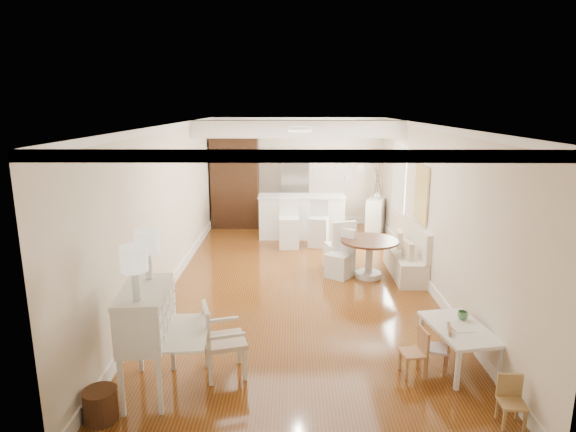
{
  "coord_description": "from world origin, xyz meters",
  "views": [
    {
      "loc": [
        -0.11,
        -8.09,
        3.13
      ],
      "look_at": [
        -0.2,
        0.3,
        1.18
      ],
      "focal_mm": 30.0,
      "sensor_mm": 36.0,
      "label": 1
    }
  ],
  "objects_px": {
    "secretary_bureau": "(147,341)",
    "dining_table": "(369,259)",
    "slip_chair_far": "(340,244)",
    "pantry_cabinet": "(235,183)",
    "kids_table": "(458,347)",
    "kids_chair_c": "(512,402)",
    "kids_chair_b": "(437,347)",
    "kids_chair_a": "(413,352)",
    "slip_chair_near": "(340,254)",
    "bar_stool_right": "(318,223)",
    "wicker_basket": "(101,405)",
    "bar_stool_left": "(289,224)",
    "breakfast_counter": "(302,216)",
    "sideboard": "(376,214)",
    "gustavian_armchair": "(225,339)",
    "fridge": "(309,193)"
  },
  "relations": [
    {
      "from": "secretary_bureau",
      "to": "dining_table",
      "type": "distance_m",
      "value": 4.74
    },
    {
      "from": "slip_chair_far",
      "to": "pantry_cabinet",
      "type": "xyz_separation_m",
      "value": [
        -2.39,
        3.37,
        0.65
      ]
    },
    {
      "from": "kids_table",
      "to": "slip_chair_far",
      "type": "distance_m",
      "value": 3.73
    },
    {
      "from": "kids_chair_c",
      "to": "slip_chair_far",
      "type": "relative_size",
      "value": 0.52
    },
    {
      "from": "kids_chair_b",
      "to": "pantry_cabinet",
      "type": "relative_size",
      "value": 0.25
    },
    {
      "from": "kids_chair_a",
      "to": "slip_chair_near",
      "type": "distance_m",
      "value": 3.37
    },
    {
      "from": "dining_table",
      "to": "bar_stool_right",
      "type": "bearing_deg",
      "value": 112.47
    },
    {
      "from": "secretary_bureau",
      "to": "pantry_cabinet",
      "type": "height_order",
      "value": "pantry_cabinet"
    },
    {
      "from": "dining_table",
      "to": "wicker_basket",
      "type": "bearing_deg",
      "value": -128.64
    },
    {
      "from": "slip_chair_near",
      "to": "pantry_cabinet",
      "type": "bearing_deg",
      "value": 156.47
    },
    {
      "from": "bar_stool_left",
      "to": "pantry_cabinet",
      "type": "bearing_deg",
      "value": 123.69
    },
    {
      "from": "breakfast_counter",
      "to": "sideboard",
      "type": "distance_m",
      "value": 2.02
    },
    {
      "from": "slip_chair_far",
      "to": "dining_table",
      "type": "bearing_deg",
      "value": 121.03
    },
    {
      "from": "wicker_basket",
      "to": "slip_chair_near",
      "type": "height_order",
      "value": "slip_chair_near"
    },
    {
      "from": "kids_chair_b",
      "to": "bar_stool_left",
      "type": "bearing_deg",
      "value": -146.56
    },
    {
      "from": "slip_chair_far",
      "to": "bar_stool_right",
      "type": "xyz_separation_m",
      "value": [
        -0.33,
        1.56,
        0.03
      ]
    },
    {
      "from": "kids_chair_a",
      "to": "gustavian_armchair",
      "type": "bearing_deg",
      "value": -98.71
    },
    {
      "from": "secretary_bureau",
      "to": "slip_chair_near",
      "type": "bearing_deg",
      "value": 51.09
    },
    {
      "from": "bar_stool_left",
      "to": "bar_stool_right",
      "type": "relative_size",
      "value": 1.04
    },
    {
      "from": "kids_chair_c",
      "to": "breakfast_counter",
      "type": "xyz_separation_m",
      "value": [
        -1.96,
        6.96,
        0.26
      ]
    },
    {
      "from": "secretary_bureau",
      "to": "bar_stool_left",
      "type": "height_order",
      "value": "secretary_bureau"
    },
    {
      "from": "dining_table",
      "to": "slip_chair_far",
      "type": "distance_m",
      "value": 0.69
    },
    {
      "from": "slip_chair_near",
      "to": "breakfast_counter",
      "type": "distance_m",
      "value": 2.8
    },
    {
      "from": "wicker_basket",
      "to": "bar_stool_right",
      "type": "distance_m",
      "value": 6.69
    },
    {
      "from": "kids_chair_c",
      "to": "slip_chair_far",
      "type": "xyz_separation_m",
      "value": [
        -1.27,
        4.68,
        0.24
      ]
    },
    {
      "from": "dining_table",
      "to": "bar_stool_left",
      "type": "bearing_deg",
      "value": 128.35
    },
    {
      "from": "wicker_basket",
      "to": "kids_chair_a",
      "type": "xyz_separation_m",
      "value": [
        3.36,
        0.88,
        0.12
      ]
    },
    {
      "from": "gustavian_armchair",
      "to": "slip_chair_far",
      "type": "distance_m",
      "value": 4.12
    },
    {
      "from": "sideboard",
      "to": "pantry_cabinet",
      "type": "bearing_deg",
      "value": -166.95
    },
    {
      "from": "bar_stool_left",
      "to": "sideboard",
      "type": "xyz_separation_m",
      "value": [
        2.19,
        1.53,
        -0.13
      ]
    },
    {
      "from": "wicker_basket",
      "to": "kids_table",
      "type": "bearing_deg",
      "value": 15.25
    },
    {
      "from": "slip_chair_near",
      "to": "kids_chair_c",
      "type": "bearing_deg",
      "value": -38.28
    },
    {
      "from": "kids_chair_c",
      "to": "breakfast_counter",
      "type": "height_order",
      "value": "breakfast_counter"
    },
    {
      "from": "bar_stool_right",
      "to": "kids_table",
      "type": "bearing_deg",
      "value": -62.74
    },
    {
      "from": "wicker_basket",
      "to": "pantry_cabinet",
      "type": "xyz_separation_m",
      "value": [
        0.45,
        8.0,
        0.98
      ]
    },
    {
      "from": "kids_chair_a",
      "to": "kids_chair_b",
      "type": "distance_m",
      "value": 0.33
    },
    {
      "from": "breakfast_counter",
      "to": "pantry_cabinet",
      "type": "height_order",
      "value": "pantry_cabinet"
    },
    {
      "from": "dining_table",
      "to": "bar_stool_right",
      "type": "height_order",
      "value": "bar_stool_right"
    },
    {
      "from": "gustavian_armchair",
      "to": "sideboard",
      "type": "bearing_deg",
      "value": -39.89
    },
    {
      "from": "dining_table",
      "to": "fridge",
      "type": "relative_size",
      "value": 0.59
    },
    {
      "from": "gustavian_armchair",
      "to": "kids_chair_c",
      "type": "relative_size",
      "value": 1.71
    },
    {
      "from": "wicker_basket",
      "to": "sideboard",
      "type": "height_order",
      "value": "sideboard"
    },
    {
      "from": "kids_chair_a",
      "to": "kids_chair_b",
      "type": "xyz_separation_m",
      "value": [
        0.31,
        0.11,
        0.0
      ]
    },
    {
      "from": "gustavian_armchair",
      "to": "wicker_basket",
      "type": "xyz_separation_m",
      "value": [
        -1.14,
        -0.88,
        -0.27
      ]
    },
    {
      "from": "wicker_basket",
      "to": "secretary_bureau",
      "type": "bearing_deg",
      "value": 55.96
    },
    {
      "from": "pantry_cabinet",
      "to": "fridge",
      "type": "bearing_deg",
      "value": -0.9
    },
    {
      "from": "gustavian_armchair",
      "to": "breakfast_counter",
      "type": "height_order",
      "value": "breakfast_counter"
    },
    {
      "from": "bar_stool_left",
      "to": "fridge",
      "type": "xyz_separation_m",
      "value": [
        0.49,
        1.91,
        0.36
      ]
    },
    {
      "from": "slip_chair_near",
      "to": "breakfast_counter",
      "type": "bearing_deg",
      "value": 138.24
    },
    {
      "from": "kids_table",
      "to": "slip_chair_far",
      "type": "xyz_separation_m",
      "value": [
        -1.11,
        3.56,
        0.24
      ]
    }
  ]
}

